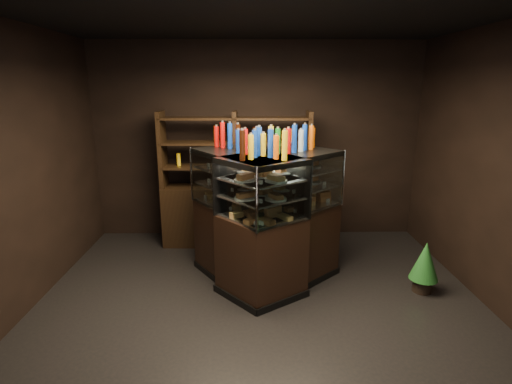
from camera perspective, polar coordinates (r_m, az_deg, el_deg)
The scene contains 7 objects.
ground at distance 4.38m, azimuth 0.69°, elevation -17.63°, with size 5.00×5.00×0.00m, color black.
room_shell at distance 3.70m, azimuth 0.79°, elevation 8.52°, with size 5.02×5.02×3.01m.
display_case at distance 4.87m, azimuth 1.08°, elevation -7.00°, with size 1.91×1.64×1.61m.
food_display at distance 4.64m, azimuth 1.11°, elevation 1.04°, with size 1.42×1.20×0.49m.
bottles_top at distance 4.55m, azimuth 1.15°, elevation 7.30°, with size 1.24×1.06×0.30m.
potted_conifer at distance 5.07m, azimuth 23.02°, elevation -8.95°, with size 0.33×0.33×0.70m.
back_shelving at distance 5.99m, azimuth -2.88°, elevation -1.90°, with size 2.18×0.46×2.00m.
Camera 1 is at (-0.11, -3.67, 2.37)m, focal length 28.00 mm.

